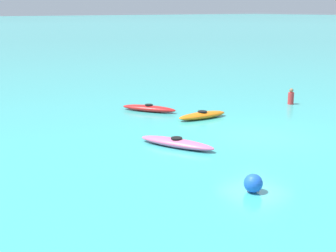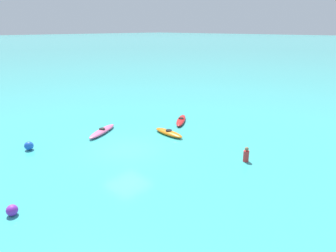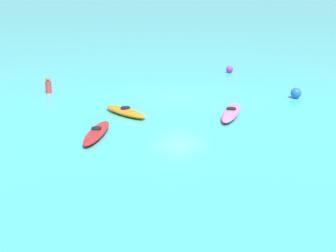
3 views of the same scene
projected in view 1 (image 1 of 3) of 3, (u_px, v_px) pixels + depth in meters
ground_plane at (256, 136)px, 18.98m from camera, size 600.00×600.00×0.00m
kayak_red at (149, 108)px, 23.50m from camera, size 2.79×2.13×0.37m
kayak_pink at (177, 143)px, 17.50m from camera, size 3.16×1.92×0.37m
kayak_orange at (202, 115)px, 21.98m from camera, size 0.84×2.64×0.37m
buoy_blue at (253, 183)px, 13.16m from camera, size 0.55×0.55×0.55m
person_near_shore at (291, 97)px, 25.23m from camera, size 0.38×0.38×0.88m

